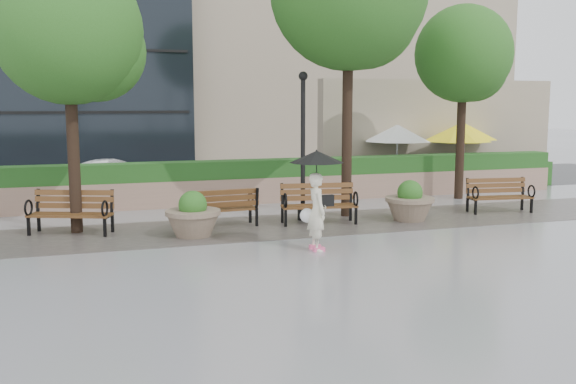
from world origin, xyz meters
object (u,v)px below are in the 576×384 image
object	(u,v)px
planter_right	(410,205)
car_right	(114,178)
bench_1	(71,221)
bench_4	(499,203)
bench_2	(221,216)
bench_3	(319,212)
planter_left	(193,219)
lamppost	(303,156)
pedestrian	(317,190)

from	to	relation	value
planter_right	car_right	size ratio (longest dim) A/B	0.36
bench_1	bench_4	world-z (taller)	bench_1
bench_4	car_right	bearing A→B (deg)	153.46
bench_2	bench_3	xyz separation A→B (m)	(2.52, -0.34, 0.02)
bench_3	car_right	xyz separation A→B (m)	(-4.79, 7.02, 0.29)
planter_left	lamppost	size ratio (longest dim) A/B	0.33
bench_1	lamppost	bearing A→B (deg)	21.61
bench_3	lamppost	size ratio (longest dim) A/B	0.52
planter_right	pedestrian	bearing A→B (deg)	-145.60
car_right	planter_left	bearing A→B (deg)	-154.86
planter_right	bench_2	bearing A→B (deg)	172.62
bench_3	planter_right	bearing A→B (deg)	1.52
bench_4	bench_3	bearing A→B (deg)	-172.14
bench_1	pedestrian	size ratio (longest dim) A/B	0.97
car_right	pedestrian	size ratio (longest dim) A/B	1.71
bench_1	bench_2	world-z (taller)	bench_1
pedestrian	lamppost	bearing A→B (deg)	-13.07
bench_2	planter_left	xyz separation A→B (m)	(-0.85, -0.90, 0.13)
bench_2	planter_right	size ratio (longest dim) A/B	1.46
bench_3	planter_left	world-z (taller)	planter_left
planter_left	planter_right	world-z (taller)	planter_right
bench_3	planter_right	world-z (taller)	planter_right
bench_1	pedestrian	distance (m)	6.11
bench_1	bench_3	bearing A→B (deg)	15.69
bench_2	planter_right	distance (m)	5.03
planter_right	car_right	xyz separation A→B (m)	(-7.27, 7.32, 0.17)
bench_2	bench_1	bearing A→B (deg)	-8.43
bench_1	planter_left	size ratio (longest dim) A/B	1.59
bench_4	planter_left	distance (m)	8.93
bench_2	car_right	bearing A→B (deg)	-75.41
bench_4	planter_right	size ratio (longest dim) A/B	1.45
planter_right	lamppost	xyz separation A→B (m)	(-2.69, 0.94, 1.30)
bench_2	lamppost	world-z (taller)	lamppost
bench_2	planter_left	world-z (taller)	planter_left
planter_left	car_right	size ratio (longest dim) A/B	0.36
bench_2	pedestrian	distance (m)	3.54
bench_4	car_right	distance (m)	12.48
planter_left	bench_4	bearing A→B (deg)	3.78
bench_1	bench_4	distance (m)	11.66
bench_2	lamppost	xyz separation A→B (m)	(2.30, 0.29, 1.43)
bench_1	bench_3	distance (m)	6.14
bench_4	car_right	world-z (taller)	car_right
car_right	planter_right	bearing A→B (deg)	-120.73
bench_4	pedestrian	world-z (taller)	pedestrian
lamppost	pedestrian	bearing A→B (deg)	-104.42
bench_1	planter_right	world-z (taller)	planter_right
bench_1	pedestrian	world-z (taller)	pedestrian
car_right	bench_2	bearing A→B (deg)	-146.66
planter_left	car_right	xyz separation A→B (m)	(-1.42, 7.58, 0.17)
bench_1	car_right	xyz separation A→B (m)	(1.31, 6.41, 0.29)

